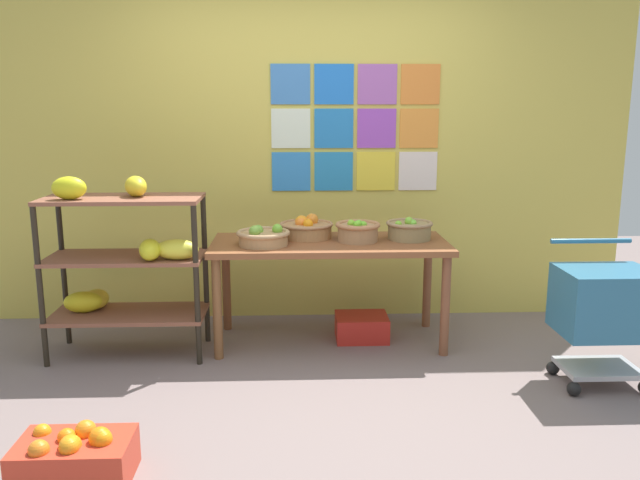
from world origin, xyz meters
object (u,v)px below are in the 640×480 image
at_px(banana_shelf_unit, 123,257).
at_px(fruit_basket_centre, 263,237).
at_px(display_table, 330,254).
at_px(produce_crate_under_table, 362,327).
at_px(fruit_basket_back_left, 306,228).
at_px(fruit_basket_right, 409,229).
at_px(fruit_basket_back_right, 358,231).
at_px(shopping_cart, 604,307).
at_px(orange_crate_foreground, 75,457).

height_order(banana_shelf_unit, fruit_basket_centre, banana_shelf_unit).
distance_m(display_table, produce_crate_under_table, 0.59).
bearing_deg(banana_shelf_unit, produce_crate_under_table, 7.93).
xyz_separation_m(banana_shelf_unit, fruit_basket_centre, (0.90, 0.09, 0.11)).
relative_size(display_table, fruit_basket_centre, 4.53).
bearing_deg(banana_shelf_unit, display_table, 7.66).
height_order(fruit_basket_centre, fruit_basket_back_left, fruit_basket_back_left).
height_order(display_table, fruit_basket_right, fruit_basket_right).
xyz_separation_m(fruit_basket_back_right, produce_crate_under_table, (0.04, 0.03, -0.70)).
xyz_separation_m(fruit_basket_right, fruit_basket_back_right, (-0.36, -0.05, 0.00)).
relative_size(fruit_basket_back_right, fruit_basket_back_left, 0.81).
xyz_separation_m(fruit_basket_back_right, shopping_cart, (1.35, -0.77, -0.31)).
distance_m(display_table, shopping_cart, 1.73).
relative_size(banana_shelf_unit, produce_crate_under_table, 3.28).
relative_size(banana_shelf_unit, fruit_basket_right, 3.72).
bearing_deg(shopping_cart, fruit_basket_back_right, 154.05).
xyz_separation_m(banana_shelf_unit, orange_crate_foreground, (0.14, -1.47, -0.55)).
bearing_deg(fruit_basket_right, fruit_basket_centre, -171.32).
bearing_deg(fruit_basket_back_right, fruit_basket_back_left, 157.03).
xyz_separation_m(produce_crate_under_table, orange_crate_foreground, (-1.43, -1.69, 0.02)).
bearing_deg(banana_shelf_unit, fruit_basket_back_right, 6.88).
bearing_deg(fruit_basket_right, display_table, -174.10).
distance_m(display_table, fruit_basket_right, 0.57).
bearing_deg(display_table, fruit_basket_centre, -167.94).
height_order(fruit_basket_back_right, orange_crate_foreground, fruit_basket_back_right).
distance_m(display_table, fruit_basket_back_right, 0.25).
bearing_deg(fruit_basket_centre, banana_shelf_unit, -174.56).
bearing_deg(orange_crate_foreground, banana_shelf_unit, 95.40).
height_order(display_table, orange_crate_foreground, display_table).
relative_size(display_table, fruit_basket_back_left, 4.28).
distance_m(fruit_basket_centre, fruit_basket_back_right, 0.64).
distance_m(fruit_basket_right, shopping_cart, 1.32).
distance_m(banana_shelf_unit, produce_crate_under_table, 1.68).
bearing_deg(display_table, banana_shelf_unit, -172.34).
xyz_separation_m(display_table, produce_crate_under_table, (0.23, 0.04, -0.54)).
bearing_deg(fruit_basket_back_right, fruit_basket_centre, -171.10).
height_order(fruit_basket_back_left, orange_crate_foreground, fruit_basket_back_left).
height_order(fruit_basket_right, shopping_cart, fruit_basket_right).
xyz_separation_m(banana_shelf_unit, produce_crate_under_table, (1.57, 0.22, -0.57)).
bearing_deg(fruit_basket_back_left, produce_crate_under_table, -16.28).
relative_size(display_table, fruit_basket_right, 4.99).
xyz_separation_m(fruit_basket_centre, fruit_basket_back_left, (0.29, 0.24, 0.01)).
bearing_deg(fruit_basket_right, fruit_basket_back_right, -171.70).
bearing_deg(fruit_basket_centre, produce_crate_under_table, 11.19).
bearing_deg(fruit_basket_centre, orange_crate_foreground, -115.85).
xyz_separation_m(display_table, fruit_basket_centre, (-0.44, -0.09, 0.14)).
bearing_deg(fruit_basket_centre, fruit_basket_back_right, 8.90).
height_order(fruit_basket_back_right, produce_crate_under_table, fruit_basket_back_right).
bearing_deg(fruit_basket_back_left, orange_crate_foreground, -120.08).
bearing_deg(shopping_cart, fruit_basket_back_left, 155.38).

